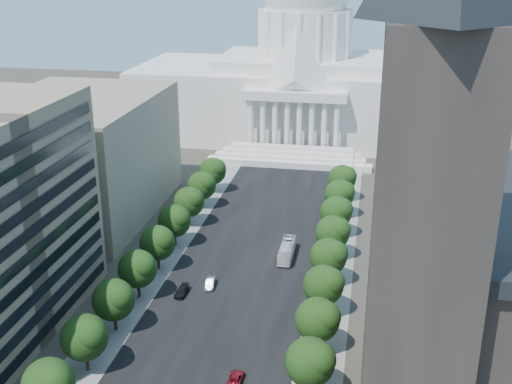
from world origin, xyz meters
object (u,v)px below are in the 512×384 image
Objects in this scene: car_dark_b at (182,291)px; city_bus at (287,250)px; car_red at (236,378)px; car_silver at (210,283)px.

city_bus reaches higher than car_dark_b.
car_dark_b is at bearing -56.24° from car_red.
car_silver reaches higher than car_dark_b.
city_bus is (13.49, 16.16, 0.86)m from car_silver.
car_silver is at bearing -130.12° from city_bus.
city_bus is (1.90, 45.41, 0.98)m from car_red.
city_bus reaches higher than car_silver.
car_red is 45.46m from city_bus.
car_red is 0.95× the size of car_dark_b.
car_red is at bearing -92.66° from city_bus.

